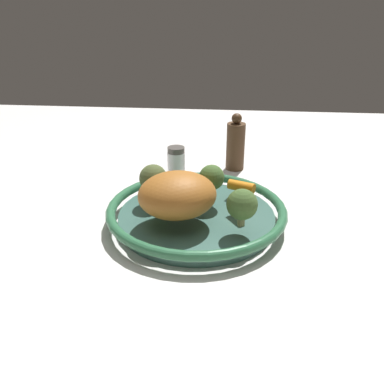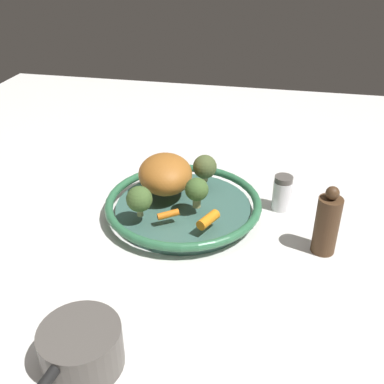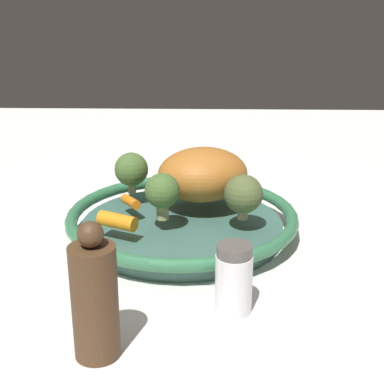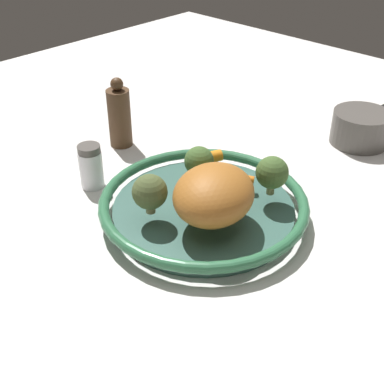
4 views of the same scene
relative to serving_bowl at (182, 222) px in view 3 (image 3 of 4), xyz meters
name	(u,v)px [view 3 (image 3 of 4)]	position (x,y,z in m)	size (l,w,h in m)	color
ground_plane	(182,235)	(0.00, 0.00, -0.02)	(1.93, 1.93, 0.00)	silver
serving_bowl	(182,222)	(0.00, 0.00, 0.00)	(0.35, 0.35, 0.04)	#3D665B
roast_chicken_piece	(203,174)	(-0.03, -0.05, 0.06)	(0.14, 0.12, 0.08)	#AF6727
baby_carrot_right	(117,221)	(0.09, 0.07, 0.03)	(0.02, 0.02, 0.06)	orange
baby_carrot_near_rim	(131,202)	(0.08, -0.01, 0.03)	(0.01, 0.01, 0.05)	orange
broccoli_floret_large	(131,170)	(0.08, -0.07, 0.06)	(0.05, 0.05, 0.07)	tan
broccoli_floret_small	(243,194)	(-0.09, 0.03, 0.06)	(0.06, 0.06, 0.07)	tan
broccoli_floret_mid	(162,192)	(0.03, 0.04, 0.06)	(0.05, 0.05, 0.07)	tan
salt_shaker	(234,279)	(-0.07, 0.22, 0.02)	(0.04, 0.04, 0.08)	white
pepper_mill	(95,298)	(0.07, 0.30, 0.04)	(0.05, 0.05, 0.15)	#4C331E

